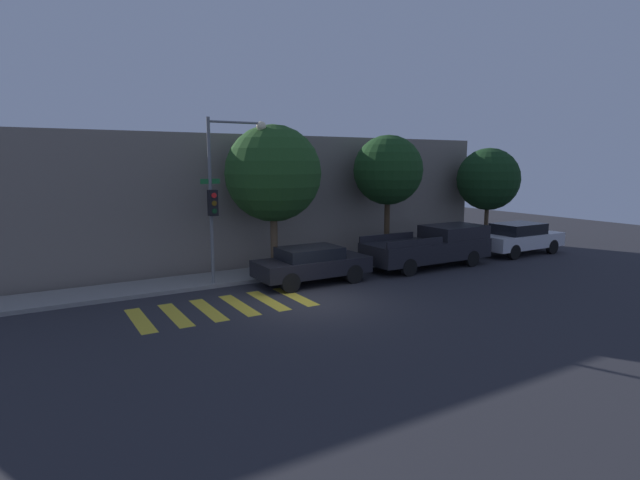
{
  "coord_description": "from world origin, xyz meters",
  "views": [
    {
      "loc": [
        -7.68,
        -13.55,
        4.46
      ],
      "look_at": [
        1.67,
        2.1,
        1.6
      ],
      "focal_mm": 28.0,
      "sensor_mm": 36.0,
      "label": 1
    }
  ],
  "objects_px": {
    "sedan_near_corner": "(312,264)",
    "tree_far_end": "(488,179)",
    "tree_near_corner": "(273,174)",
    "tree_midblock": "(388,170)",
    "pickup_truck": "(432,246)",
    "sedan_middle": "(519,238)",
    "traffic_light_pole": "(223,182)"
  },
  "relations": [
    {
      "from": "pickup_truck",
      "to": "tree_midblock",
      "type": "height_order",
      "value": "tree_midblock"
    },
    {
      "from": "traffic_light_pole",
      "to": "sedan_near_corner",
      "type": "xyz_separation_m",
      "value": [
        2.85,
        -1.27,
        -3.0
      ]
    },
    {
      "from": "traffic_light_pole",
      "to": "tree_far_end",
      "type": "height_order",
      "value": "traffic_light_pole"
    },
    {
      "from": "pickup_truck",
      "to": "tree_near_corner",
      "type": "distance_m",
      "value": 7.54
    },
    {
      "from": "tree_near_corner",
      "to": "tree_far_end",
      "type": "distance_m",
      "value": 12.08
    },
    {
      "from": "traffic_light_pole",
      "to": "sedan_middle",
      "type": "height_order",
      "value": "traffic_light_pole"
    },
    {
      "from": "pickup_truck",
      "to": "sedan_middle",
      "type": "distance_m",
      "value": 5.7
    },
    {
      "from": "traffic_light_pole",
      "to": "tree_near_corner",
      "type": "relative_size",
      "value": 1.02
    },
    {
      "from": "tree_midblock",
      "to": "tree_far_end",
      "type": "height_order",
      "value": "tree_midblock"
    },
    {
      "from": "sedan_near_corner",
      "to": "tree_far_end",
      "type": "bearing_deg",
      "value": 9.17
    },
    {
      "from": "traffic_light_pole",
      "to": "sedan_middle",
      "type": "relative_size",
      "value": 1.31
    },
    {
      "from": "tree_near_corner",
      "to": "tree_midblock",
      "type": "height_order",
      "value": "tree_near_corner"
    },
    {
      "from": "traffic_light_pole",
      "to": "sedan_middle",
      "type": "bearing_deg",
      "value": -5.01
    },
    {
      "from": "pickup_truck",
      "to": "tree_near_corner",
      "type": "height_order",
      "value": "tree_near_corner"
    },
    {
      "from": "traffic_light_pole",
      "to": "tree_midblock",
      "type": "xyz_separation_m",
      "value": [
        7.81,
        0.57,
        0.34
      ]
    },
    {
      "from": "pickup_truck",
      "to": "tree_near_corner",
      "type": "bearing_deg",
      "value": 164.4
    },
    {
      "from": "sedan_middle",
      "to": "tree_far_end",
      "type": "xyz_separation_m",
      "value": [
        -0.23,
        1.85,
        2.78
      ]
    },
    {
      "from": "pickup_truck",
      "to": "sedan_middle",
      "type": "bearing_deg",
      "value": 0.0
    },
    {
      "from": "pickup_truck",
      "to": "tree_far_end",
      "type": "xyz_separation_m",
      "value": [
        5.46,
        1.85,
        2.7
      ]
    },
    {
      "from": "traffic_light_pole",
      "to": "tree_far_end",
      "type": "bearing_deg",
      "value": 2.3
    },
    {
      "from": "traffic_light_pole",
      "to": "sedan_near_corner",
      "type": "relative_size",
      "value": 1.4
    },
    {
      "from": "pickup_truck",
      "to": "sedan_middle",
      "type": "relative_size",
      "value": 1.25
    },
    {
      "from": "pickup_truck",
      "to": "tree_midblock",
      "type": "distance_m",
      "value": 3.83
    },
    {
      "from": "tree_near_corner",
      "to": "pickup_truck",
      "type": "bearing_deg",
      "value": -15.6
    },
    {
      "from": "traffic_light_pole",
      "to": "sedan_near_corner",
      "type": "distance_m",
      "value": 4.33
    },
    {
      "from": "sedan_near_corner",
      "to": "tree_midblock",
      "type": "height_order",
      "value": "tree_midblock"
    },
    {
      "from": "pickup_truck",
      "to": "tree_far_end",
      "type": "relative_size",
      "value": 1.11
    },
    {
      "from": "pickup_truck",
      "to": "sedan_middle",
      "type": "height_order",
      "value": "pickup_truck"
    },
    {
      "from": "pickup_truck",
      "to": "tree_far_end",
      "type": "height_order",
      "value": "tree_far_end"
    },
    {
      "from": "sedan_near_corner",
      "to": "pickup_truck",
      "type": "height_order",
      "value": "pickup_truck"
    },
    {
      "from": "pickup_truck",
      "to": "tree_midblock",
      "type": "bearing_deg",
      "value": 118.85
    },
    {
      "from": "tree_midblock",
      "to": "tree_far_end",
      "type": "relative_size",
      "value": 1.09
    }
  ]
}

